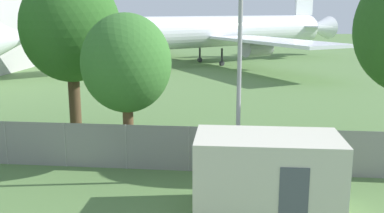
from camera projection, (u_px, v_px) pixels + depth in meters
name	position (u px, v px, depth m)	size (l,w,h in m)	color
perimeter_fence	(126.00, 147.00, 18.08)	(56.07, 0.07, 1.85)	gray
airplane	(201.00, 32.00, 52.26)	(36.77, 32.60, 11.10)	silver
portable_cabin	(267.00, 175.00, 14.08)	(4.55, 2.51, 2.52)	beige
tree_behind_benches	(126.00, 64.00, 17.87)	(3.61, 3.61, 6.24)	brown
tree_far_right	(71.00, 28.00, 21.24)	(4.71, 4.71, 8.11)	#4C3823
light_mast	(239.00, 61.00, 16.10)	(0.44, 0.44, 7.33)	#99999E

